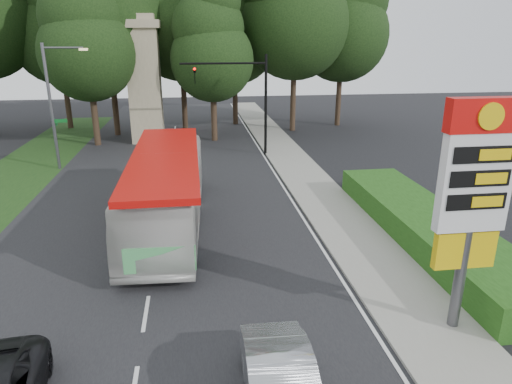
{
  "coord_description": "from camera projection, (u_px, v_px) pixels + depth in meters",
  "views": [
    {
      "loc": [
        1.75,
        -8.78,
        8.28
      ],
      "look_at": [
        4.21,
        8.99,
        2.2
      ],
      "focal_mm": 32.0,
      "sensor_mm": 36.0,
      "label": 1
    }
  ],
  "objects": [
    {
      "name": "road_surface",
      "position": [
        161.0,
        219.0,
        21.92
      ],
      "size": [
        14.0,
        80.0,
        0.02
      ],
      "primitive_type": "cube",
      "color": "black",
      "rests_on": "ground"
    },
    {
      "name": "sidewalk_right",
      "position": [
        332.0,
        209.0,
        23.0
      ],
      "size": [
        3.0,
        80.0,
        0.12
      ],
      "primitive_type": "cube",
      "color": "gray",
      "rests_on": "ground"
    },
    {
      "name": "grass_verge_left",
      "position": [
        0.0,
        189.0,
        26.31
      ],
      "size": [
        5.0,
        50.0,
        0.02
      ],
      "primitive_type": "cube",
      "color": "#193814",
      "rests_on": "ground"
    },
    {
      "name": "hedge",
      "position": [
        428.0,
        227.0,
        19.47
      ],
      "size": [
        3.0,
        14.0,
        1.2
      ],
      "primitive_type": "cube",
      "color": "#1D4713",
      "rests_on": "ground"
    },
    {
      "name": "gas_station_pylon",
      "position": [
        474.0,
        187.0,
        12.3
      ],
      "size": [
        2.1,
        0.45,
        6.85
      ],
      "color": "#59595E",
      "rests_on": "ground"
    },
    {
      "name": "traffic_signal_mast",
      "position": [
        248.0,
        91.0,
        32.41
      ],
      "size": [
        6.1,
        0.35,
        7.2
      ],
      "color": "black",
      "rests_on": "ground"
    },
    {
      "name": "streetlight_signs",
      "position": [
        54.0,
        101.0,
        28.98
      ],
      "size": [
        2.75,
        0.98,
        8.0
      ],
      "color": "#59595E",
      "rests_on": "ground"
    },
    {
      "name": "monument",
      "position": [
        145.0,
        79.0,
        36.91
      ],
      "size": [
        3.0,
        3.0,
        10.05
      ],
      "color": "gray",
      "rests_on": "ground"
    },
    {
      "name": "tree_west_near",
      "position": [
        56.0,
        17.0,
        40.86
      ],
      "size": [
        8.4,
        8.4,
        16.5
      ],
      "color": "#2D2116",
      "rests_on": "ground"
    },
    {
      "name": "tree_center_right",
      "position": [
        179.0,
        5.0,
        40.09
      ],
      "size": [
        9.24,
        9.24,
        18.15
      ],
      "color": "#2D2116",
      "rests_on": "ground"
    },
    {
      "name": "tree_east_near",
      "position": [
        234.0,
        22.0,
        43.05
      ],
      "size": [
        8.12,
        8.12,
        15.95
      ],
      "color": "#2D2116",
      "rests_on": "ground"
    },
    {
      "name": "tree_east_mid",
      "position": [
        296.0,
        0.0,
        39.41
      ],
      "size": [
        9.52,
        9.52,
        18.7
      ],
      "color": "#2D2116",
      "rests_on": "ground"
    },
    {
      "name": "tree_far_east",
      "position": [
        343.0,
        14.0,
        42.26
      ],
      "size": [
        8.68,
        8.68,
        17.05
      ],
      "color": "#2D2116",
      "rests_on": "ground"
    },
    {
      "name": "tree_monument_left",
      "position": [
        85.0,
        32.0,
        34.3
      ],
      "size": [
        7.28,
        7.28,
        14.3
      ],
      "color": "#2D2116",
      "rests_on": "ground"
    },
    {
      "name": "tree_monument_right",
      "position": [
        212.0,
        41.0,
        36.22
      ],
      "size": [
        6.72,
        6.72,
        13.2
      ],
      "color": "#2D2116",
      "rests_on": "ground"
    },
    {
      "name": "transit_bus",
      "position": [
        167.0,
        191.0,
        20.72
      ],
      "size": [
        3.37,
        12.25,
        3.38
      ],
      "primitive_type": "imported",
      "rotation": [
        0.0,
        0.0,
        -0.04
      ],
      "color": "silver",
      "rests_on": "ground"
    }
  ]
}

